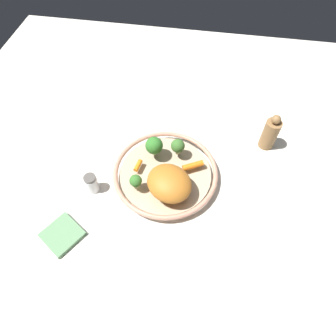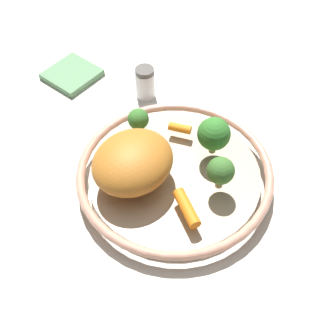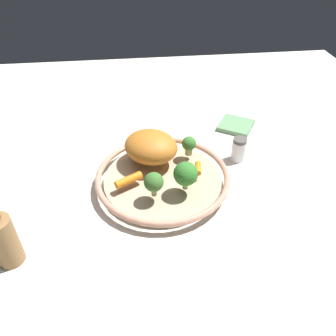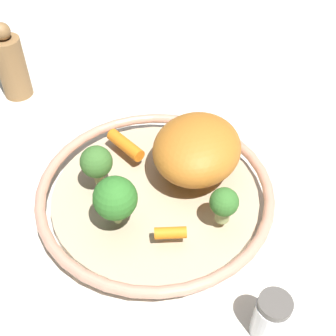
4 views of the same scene
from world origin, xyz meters
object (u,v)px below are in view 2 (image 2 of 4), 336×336
object	(u,v)px
roast_chicken_piece	(133,162)
broccoli_floret_mid	(138,120)
baby_carrot_left	(187,208)
serving_bowl	(175,175)
salt_shaker	(145,83)
baby_carrot_near_rim	(178,128)
broccoli_floret_edge	(221,171)
broccoli_floret_small	(214,134)
dish_towel	(72,74)

from	to	relation	value
roast_chicken_piece	broccoli_floret_mid	xyz separation A→B (m)	(-0.10, -0.01, -0.01)
baby_carrot_left	broccoli_floret_mid	bearing A→B (deg)	-148.42
serving_bowl	salt_shaker	xyz separation A→B (m)	(-0.22, -0.08, 0.01)
baby_carrot_near_rim	baby_carrot_left	size ratio (longest dim) A/B	0.60
serving_bowl	baby_carrot_near_rim	world-z (taller)	baby_carrot_near_rim
roast_chicken_piece	broccoli_floret_edge	world-z (taller)	roast_chicken_piece
baby_carrot_near_rim	broccoli_floret_edge	world-z (taller)	broccoli_floret_edge
roast_chicken_piece	baby_carrot_left	size ratio (longest dim) A/B	2.06
broccoli_floret_small	salt_shaker	distance (m)	0.23
salt_shaker	broccoli_floret_mid	bearing A→B (deg)	3.76
salt_shaker	baby_carrot_near_rim	bearing A→B (deg)	31.34
roast_chicken_piece	baby_carrot_near_rim	world-z (taller)	roast_chicken_piece
baby_carrot_near_rim	baby_carrot_left	distance (m)	0.18
roast_chicken_piece	dish_towel	bearing A→B (deg)	-147.48
baby_carrot_near_rim	broccoli_floret_small	xyz separation A→B (m)	(0.04, 0.06, 0.04)
salt_shaker	dish_towel	bearing A→B (deg)	-104.15
broccoli_floret_small	broccoli_floret_mid	xyz separation A→B (m)	(-0.03, -0.14, -0.01)
broccoli_floret_edge	baby_carrot_left	bearing A→B (deg)	-40.45
broccoli_floret_mid	dish_towel	world-z (taller)	broccoli_floret_mid
serving_bowl	broccoli_floret_edge	xyz separation A→B (m)	(0.03, 0.08, 0.06)
broccoli_floret_small	salt_shaker	xyz separation A→B (m)	(-0.18, -0.15, -0.05)
broccoli_floret_mid	dish_towel	bearing A→B (deg)	-136.38
broccoli_floret_mid	dish_towel	distance (m)	0.27
salt_shaker	dish_towel	distance (m)	0.18
baby_carrot_near_rim	dish_towel	distance (m)	0.31
salt_shaker	baby_carrot_left	bearing A→B (deg)	19.72
baby_carrot_left	broccoli_floret_small	distance (m)	0.14
broccoli_floret_small	dish_towel	world-z (taller)	broccoli_floret_small
serving_bowl	roast_chicken_piece	distance (m)	0.09
serving_bowl	broccoli_floret_mid	distance (m)	0.12
broccoli_floret_mid	roast_chicken_piece	bearing A→B (deg)	3.56
broccoli_floret_small	dish_towel	xyz separation A→B (m)	(-0.22, -0.32, -0.08)
broccoli_floret_small	broccoli_floret_mid	size ratio (longest dim) A/B	1.36
baby_carrot_near_rim	broccoli_floret_small	world-z (taller)	broccoli_floret_small
salt_shaker	dish_towel	world-z (taller)	salt_shaker
baby_carrot_near_rim	broccoli_floret_mid	world-z (taller)	broccoli_floret_mid
broccoli_floret_mid	dish_towel	xyz separation A→B (m)	(-0.19, -0.18, -0.06)
baby_carrot_left	broccoli_floret_small	size ratio (longest dim) A/B	0.95
baby_carrot_left	baby_carrot_near_rim	bearing A→B (deg)	-170.34
baby_carrot_left	dish_towel	size ratio (longest dim) A/B	0.69
baby_carrot_left	broccoli_floret_edge	xyz separation A→B (m)	(-0.06, 0.05, 0.03)
baby_carrot_left	broccoli_floret_small	xyz separation A→B (m)	(-0.13, 0.03, 0.03)
serving_bowl	broccoli_floret_small	size ratio (longest dim) A/B	4.68
broccoli_floret_edge	broccoli_floret_small	size ratio (longest dim) A/B	0.86
broccoli_floret_edge	salt_shaker	world-z (taller)	broccoli_floret_edge
baby_carrot_near_rim	serving_bowl	bearing A→B (deg)	1.83
broccoli_floret_edge	broccoli_floret_small	xyz separation A→B (m)	(-0.08, -0.01, 0.00)
serving_bowl	broccoli_floret_small	xyz separation A→B (m)	(-0.05, 0.06, 0.06)
baby_carrot_near_rim	broccoli_floret_edge	distance (m)	0.15
baby_carrot_left	salt_shaker	world-z (taller)	salt_shaker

